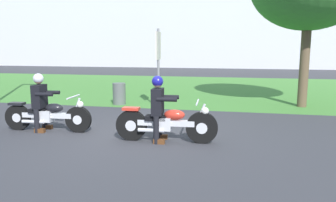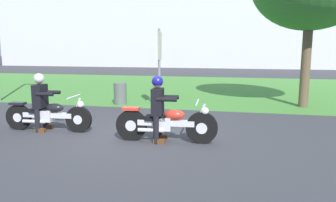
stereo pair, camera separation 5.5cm
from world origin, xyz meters
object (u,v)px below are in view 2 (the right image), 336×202
at_px(motorcycle_follow, 48,115).
at_px(trash_can, 120,94).
at_px(rider_follow, 41,98).
at_px(motorcycle_lead, 166,123).
at_px(sign_banner, 159,56).
at_px(rider_lead, 158,103).

bearing_deg(motorcycle_follow, trash_can, 81.12).
bearing_deg(trash_can, rider_follow, -97.93).
xyz_separation_m(motorcycle_lead, sign_banner, (-1.09, 3.83, 1.32)).
bearing_deg(trash_can, motorcycle_follow, -95.49).
bearing_deg(rider_follow, motorcycle_lead, -8.56).
bearing_deg(rider_lead, trash_can, 116.89).
xyz_separation_m(motorcycle_follow, sign_banner, (1.88, 3.53, 1.34)).
height_order(motorcycle_lead, sign_banner, sign_banner).
xyz_separation_m(motorcycle_follow, rider_follow, (-0.17, -0.01, 0.43)).
height_order(trash_can, sign_banner, sign_banner).
relative_size(motorcycle_lead, sign_banner, 0.84).
distance_m(motorcycle_follow, trash_can, 3.89).
height_order(rider_lead, trash_can, rider_lead).
relative_size(rider_follow, sign_banner, 0.53).
bearing_deg(trash_can, rider_lead, -59.72).
relative_size(rider_follow, trash_can, 1.83).
distance_m(motorcycle_follow, sign_banner, 4.22).
height_order(motorcycle_lead, rider_lead, rider_lead).
distance_m(rider_lead, rider_follow, 2.99).
height_order(rider_lead, motorcycle_follow, rider_lead).
bearing_deg(motorcycle_follow, motorcycle_lead, -9.00).
distance_m(motorcycle_lead, motorcycle_follow, 2.99).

